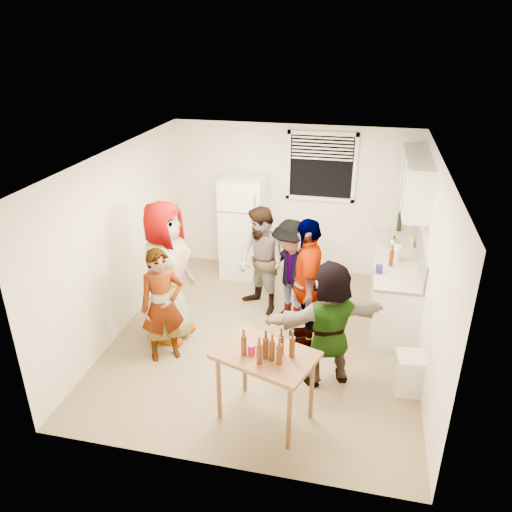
% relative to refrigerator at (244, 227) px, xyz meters
% --- Properties ---
extents(room, '(4.00, 4.50, 2.50)m').
position_rel_refrigerator_xyz_m(room, '(0.75, -1.88, -0.85)').
color(room, white).
rests_on(room, ground).
extents(window, '(1.12, 0.10, 1.06)m').
position_rel_refrigerator_xyz_m(window, '(1.20, 0.33, 1.00)').
color(window, white).
rests_on(window, room).
extents(refrigerator, '(0.70, 0.70, 1.70)m').
position_rel_refrigerator_xyz_m(refrigerator, '(0.00, 0.00, 0.00)').
color(refrigerator, white).
rests_on(refrigerator, ground).
extents(counter_lower, '(0.60, 2.20, 0.86)m').
position_rel_refrigerator_xyz_m(counter_lower, '(2.45, -0.73, -0.42)').
color(counter_lower, white).
rests_on(counter_lower, ground).
extents(countertop, '(0.64, 2.22, 0.04)m').
position_rel_refrigerator_xyz_m(countertop, '(2.45, -0.73, 0.03)').
color(countertop, beige).
rests_on(countertop, counter_lower).
extents(backsplash, '(0.03, 2.20, 0.36)m').
position_rel_refrigerator_xyz_m(backsplash, '(2.74, -0.73, 0.23)').
color(backsplash, '#B8B2A8').
rests_on(backsplash, countertop).
extents(upper_cabinets, '(0.34, 1.60, 0.70)m').
position_rel_refrigerator_xyz_m(upper_cabinets, '(2.58, -0.53, 1.10)').
color(upper_cabinets, white).
rests_on(upper_cabinets, room).
extents(kettle, '(0.23, 0.20, 0.19)m').
position_rel_refrigerator_xyz_m(kettle, '(2.40, -0.44, 0.05)').
color(kettle, silver).
rests_on(kettle, countertop).
extents(paper_towel, '(0.11, 0.11, 0.23)m').
position_rel_refrigerator_xyz_m(paper_towel, '(2.43, -0.91, 0.05)').
color(paper_towel, white).
rests_on(paper_towel, countertop).
extents(wine_bottle, '(0.08, 0.08, 0.30)m').
position_rel_refrigerator_xyz_m(wine_bottle, '(2.50, 0.25, 0.05)').
color(wine_bottle, black).
rests_on(wine_bottle, countertop).
extents(beer_bottle_counter, '(0.06, 0.06, 0.22)m').
position_rel_refrigerator_xyz_m(beer_bottle_counter, '(2.35, -1.10, 0.05)').
color(beer_bottle_counter, '#47230C').
rests_on(beer_bottle_counter, countertop).
extents(blue_cup, '(0.09, 0.09, 0.12)m').
position_rel_refrigerator_xyz_m(blue_cup, '(2.19, -1.37, 0.05)').
color(blue_cup, '#2417AC').
rests_on(blue_cup, countertop).
extents(picture_frame, '(0.02, 0.18, 0.15)m').
position_rel_refrigerator_xyz_m(picture_frame, '(2.67, -0.34, 0.12)').
color(picture_frame, gold).
rests_on(picture_frame, countertop).
extents(trash_bin, '(0.37, 0.37, 0.49)m').
position_rel_refrigerator_xyz_m(trash_bin, '(2.61, -2.58, -0.60)').
color(trash_bin, silver).
rests_on(trash_bin, ground).
extents(serving_table, '(1.17, 0.96, 0.85)m').
position_rel_refrigerator_xyz_m(serving_table, '(1.06, -3.38, -0.85)').
color(serving_table, brown).
rests_on(serving_table, ground).
extents(beer_bottle_table, '(0.06, 0.06, 0.24)m').
position_rel_refrigerator_xyz_m(beer_bottle_table, '(1.08, -3.45, -0.00)').
color(beer_bottle_table, '#47230C').
rests_on(beer_bottle_table, serving_table).
extents(red_cup, '(0.08, 0.08, 0.11)m').
position_rel_refrigerator_xyz_m(red_cup, '(0.93, -3.41, -0.00)').
color(red_cup, '#A91536').
rests_on(red_cup, serving_table).
extents(guest_grey, '(2.06, 1.22, 0.62)m').
position_rel_refrigerator_xyz_m(guest_grey, '(-0.52, -2.10, -0.85)').
color(guest_grey, '#9C9C9C').
rests_on(guest_grey, ground).
extents(guest_stripe, '(1.29, 1.56, 0.36)m').
position_rel_refrigerator_xyz_m(guest_stripe, '(-0.41, -2.56, -0.85)').
color(guest_stripe, '#141933').
rests_on(guest_stripe, ground).
extents(guest_back_left, '(1.61, 1.75, 0.61)m').
position_rel_refrigerator_xyz_m(guest_back_left, '(0.54, -1.16, -0.85)').
color(guest_back_left, brown).
rests_on(guest_back_left, ground).
extents(guest_back_right, '(1.59, 1.80, 0.56)m').
position_rel_refrigerator_xyz_m(guest_back_right, '(1.00, -1.28, -0.85)').
color(guest_back_right, '#38383D').
rests_on(guest_back_right, ground).
extents(guest_black, '(1.91, 1.29, 0.43)m').
position_rel_refrigerator_xyz_m(guest_black, '(1.29, -1.85, -0.85)').
color(guest_black, black).
rests_on(guest_black, ground).
extents(guest_orange, '(1.99, 2.04, 0.46)m').
position_rel_refrigerator_xyz_m(guest_orange, '(1.65, -2.58, -0.85)').
color(guest_orange, '#C67B52').
rests_on(guest_orange, ground).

